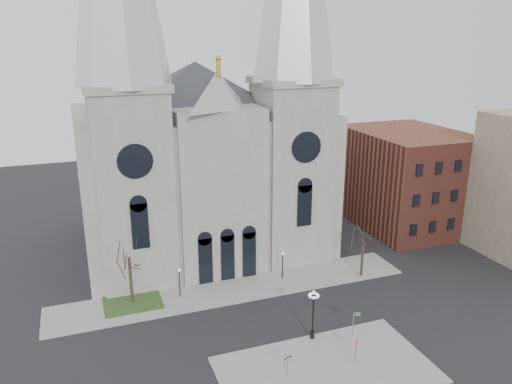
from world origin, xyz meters
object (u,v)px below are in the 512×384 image
object	(u,v)px
stop_sign	(356,346)
one_way_sign	(287,362)
globe_lamp	(313,309)
street_name_sign	(354,320)

from	to	relation	value
stop_sign	one_way_sign	xyz separation A→B (m)	(-6.28, 0.33, -0.32)
globe_lamp	street_name_sign	bearing A→B (deg)	-8.75
globe_lamp	street_name_sign	xyz separation A→B (m)	(4.03, -0.62, -1.73)
street_name_sign	one_way_sign	bearing A→B (deg)	-141.45
stop_sign	one_way_sign	world-z (taller)	stop_sign
street_name_sign	stop_sign	bearing A→B (deg)	-102.92
globe_lamp	stop_sign	bearing A→B (deg)	-66.75
one_way_sign	street_name_sign	distance (m)	9.09
one_way_sign	stop_sign	bearing A→B (deg)	-25.66
globe_lamp	one_way_sign	world-z (taller)	globe_lamp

